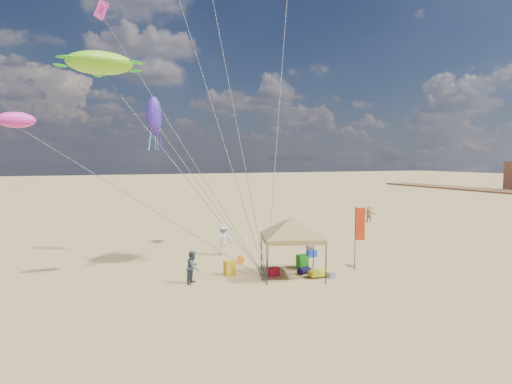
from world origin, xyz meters
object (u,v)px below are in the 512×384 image
Objects in this scene: cooler_red at (274,272)px; chair_yellow at (230,268)px; person_far_c at (369,214)px; person_near_b at (193,267)px; cooler_blue at (312,254)px; person_near_a at (309,243)px; chair_green at (302,262)px; feather_flag at (359,228)px; canopy_tent at (292,219)px; person_near_c at (223,240)px; beach_cart at (318,273)px.

cooler_red is 0.77× the size of chair_yellow.
person_far_c is at bearing 34.78° from chair_yellow.
person_near_b reaches higher than cooler_red.
cooler_blue is 0.37× the size of person_far_c.
person_near_a is 15.50m from person_far_c.
person_far_c is at bearing 42.30° from chair_green.
chair_yellow is 2.19m from person_near_b.
feather_flag is 3.40m from chair_green.
chair_yellow reaches higher than cooler_blue.
chair_yellow is at bearing -32.85° from person_near_b.
person_near_b reaches higher than chair_yellow.
person_near_a is (2.99, 3.60, -2.05)m from canopy_tent.
person_near_c reaches higher than chair_green.
feather_flag reaches higher than cooler_red.
person_near_c is (-4.64, 2.46, 0.74)m from cooler_blue.
beach_cart is 0.49× the size of person_near_c.
feather_flag reaches higher than person_far_c.
feather_flag is at bearing -33.97° from chair_green.
feather_flag reaches higher than person_near_c.
chair_yellow is (-1.98, 0.87, 0.16)m from cooler_red.
person_near_a is (-0.64, 3.96, -1.43)m from feather_flag.
canopy_tent reaches higher than chair_green.
beach_cart is 7.02m from person_near_c.
person_far_c reaches higher than cooler_red.
canopy_tent is 2.78m from cooler_red.
feather_flag is 4.29m from cooler_blue.
chair_green reaches higher than cooler_red.
canopy_tent is at bearing -36.54° from cooler_red.
person_near_c is at bearing 99.10° from cooler_red.
cooler_blue is 2.81m from chair_green.
chair_yellow is (-5.77, -1.97, 0.16)m from cooler_blue.
chair_green is 0.38× the size of person_near_c.
cooler_blue is 6.09m from chair_yellow.
person_near_c reaches higher than beach_cart.
cooler_blue is 5.30m from person_near_c.
cooler_red is 4.74m from cooler_blue.
chair_yellow is 4.60m from person_near_c.
cooler_red is 20.32m from person_far_c.
feather_flag is at bearing 5.54° from beach_cart.
beach_cart is 0.62× the size of person_far_c.
person_near_a is 8.24m from person_near_b.
cooler_red is at bearing 85.10° from person_near_c.
person_near_c reaches higher than person_far_c.
feather_flag reaches higher than beach_cart.
cooler_red is at bearing -54.22° from person_near_b.
person_near_b is (-6.00, -0.51, 0.41)m from chair_green.
chair_green is 0.46× the size of person_near_b.
person_near_c is at bearing 6.66° from person_near_b.
chair_green is at bearing 85.80° from beach_cart.
chair_yellow is at bearing 152.26° from beach_cart.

